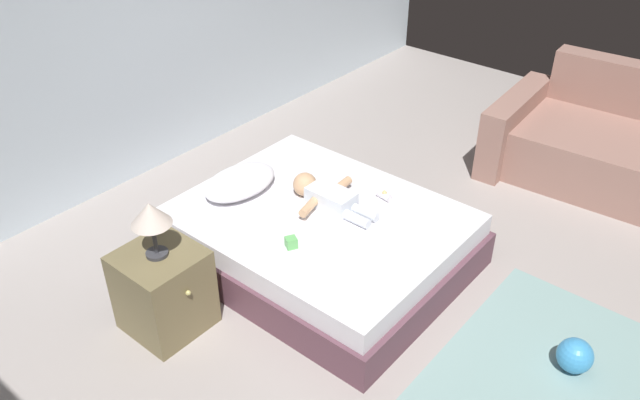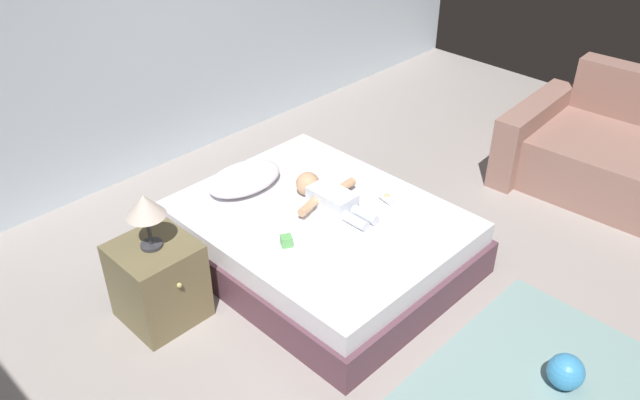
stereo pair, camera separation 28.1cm
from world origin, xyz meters
TOP-DOWN VIEW (x-y plane):
  - ground_plane at (0.00, 0.00)m, footprint 8.00×8.00m
  - bed at (0.22, 1.12)m, footprint 1.41×1.77m
  - pillow at (0.09, 1.71)m, footprint 0.55×0.36m
  - baby at (0.33, 1.16)m, footprint 0.51×0.63m
  - toothbrush at (0.51, 1.21)m, footprint 0.05×0.13m
  - nightstand at (-0.80, 1.42)m, footprint 0.43×0.46m
  - lamp at (-0.80, 1.43)m, footprint 0.22×0.22m
  - rug at (0.27, -0.47)m, footprint 1.41×1.10m
  - toy_ball at (0.37, -0.53)m, footprint 0.19×0.19m
  - toy_block at (-0.15, 1.03)m, footprint 0.09×0.09m
  - baby_bottle at (0.62, 0.91)m, footprint 0.06×0.11m

SIDE VIEW (x-z plane):
  - ground_plane at x=0.00m, z-range 0.00..0.00m
  - rug at x=0.27m, z-range 0.00..0.01m
  - toy_ball at x=0.37m, z-range 0.01..0.20m
  - bed at x=0.22m, z-range 0.00..0.38m
  - nightstand at x=-0.80m, z-range 0.00..0.51m
  - toothbrush at x=0.51m, z-range 0.38..0.40m
  - baby_bottle at x=0.62m, z-range 0.37..0.44m
  - toy_block at x=-0.15m, z-range 0.38..0.44m
  - baby at x=0.33m, z-range 0.36..0.52m
  - pillow at x=0.09m, z-range 0.38..0.51m
  - lamp at x=-0.80m, z-range 0.60..0.94m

